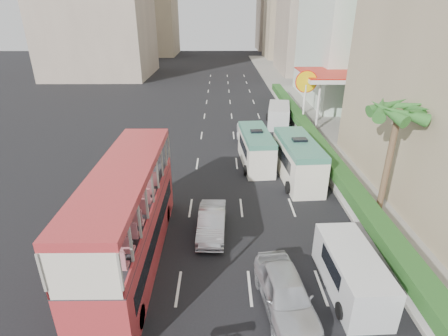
{
  "coord_description": "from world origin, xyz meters",
  "views": [
    {
      "loc": [
        -1.67,
        -14.02,
        11.33
      ],
      "look_at": [
        -1.5,
        4.0,
        3.2
      ],
      "focal_mm": 28.0,
      "sensor_mm": 36.0,
      "label": 1
    }
  ],
  "objects_px": {
    "car_silver_lane_a": "(212,233)",
    "palm_tree": "(388,164)",
    "shell_station": "(330,99)",
    "panel_van_far": "(279,115)",
    "van_asset": "(247,136)",
    "minibus_far": "(298,160)",
    "car_silver_lane_b": "(284,308)",
    "minibus_near": "(256,148)",
    "panel_van_near": "(351,272)",
    "double_decker_bus": "(129,216)"
  },
  "relations": [
    {
      "from": "car_silver_lane_b",
      "to": "van_asset",
      "type": "distance_m",
      "value": 22.0
    },
    {
      "from": "car_silver_lane_a",
      "to": "shell_station",
      "type": "height_order",
      "value": "shell_station"
    },
    {
      "from": "car_silver_lane_a",
      "to": "car_silver_lane_b",
      "type": "relative_size",
      "value": 0.88
    },
    {
      "from": "car_silver_lane_a",
      "to": "panel_van_near",
      "type": "relative_size",
      "value": 0.87
    },
    {
      "from": "minibus_far",
      "to": "panel_van_near",
      "type": "bearing_deg",
      "value": -93.41
    },
    {
      "from": "palm_tree",
      "to": "car_silver_lane_a",
      "type": "bearing_deg",
      "value": -170.26
    },
    {
      "from": "panel_van_near",
      "to": "car_silver_lane_b",
      "type": "bearing_deg",
      "value": -163.82
    },
    {
      "from": "panel_van_near",
      "to": "car_silver_lane_a",
      "type": "bearing_deg",
      "value": 141.97
    },
    {
      "from": "minibus_far",
      "to": "panel_van_far",
      "type": "xyz_separation_m",
      "value": [
        0.69,
        13.4,
        -0.41
      ]
    },
    {
      "from": "shell_station",
      "to": "palm_tree",
      "type": "bearing_deg",
      "value": -96.6
    },
    {
      "from": "minibus_near",
      "to": "palm_tree",
      "type": "height_order",
      "value": "palm_tree"
    },
    {
      "from": "shell_station",
      "to": "panel_van_far",
      "type": "bearing_deg",
      "value": -175.32
    },
    {
      "from": "car_silver_lane_a",
      "to": "minibus_near",
      "type": "height_order",
      "value": "minibus_near"
    },
    {
      "from": "van_asset",
      "to": "car_silver_lane_a",
      "type": "bearing_deg",
      "value": -98.17
    },
    {
      "from": "minibus_far",
      "to": "panel_van_far",
      "type": "distance_m",
      "value": 13.42
    },
    {
      "from": "car_silver_lane_a",
      "to": "car_silver_lane_b",
      "type": "bearing_deg",
      "value": -57.86
    },
    {
      "from": "car_silver_lane_a",
      "to": "van_asset",
      "type": "relative_size",
      "value": 0.99
    },
    {
      "from": "double_decker_bus",
      "to": "car_silver_lane_b",
      "type": "xyz_separation_m",
      "value": [
        6.95,
        -3.15,
        -2.53
      ]
    },
    {
      "from": "car_silver_lane_b",
      "to": "minibus_near",
      "type": "xyz_separation_m",
      "value": [
        0.15,
        15.01,
        1.36
      ]
    },
    {
      "from": "car_silver_lane_a",
      "to": "panel_van_far",
      "type": "height_order",
      "value": "panel_van_far"
    },
    {
      "from": "car_silver_lane_b",
      "to": "shell_station",
      "type": "bearing_deg",
      "value": 63.61
    },
    {
      "from": "minibus_near",
      "to": "panel_van_near",
      "type": "relative_size",
      "value": 1.27
    },
    {
      "from": "minibus_near",
      "to": "shell_station",
      "type": "xyz_separation_m",
      "value": [
        8.9,
        11.14,
        1.39
      ]
    },
    {
      "from": "shell_station",
      "to": "panel_van_near",
      "type": "bearing_deg",
      "value": -103.47
    },
    {
      "from": "car_silver_lane_a",
      "to": "palm_tree",
      "type": "bearing_deg",
      "value": 11.87
    },
    {
      "from": "car_silver_lane_a",
      "to": "van_asset",
      "type": "bearing_deg",
      "value": 81.62
    },
    {
      "from": "double_decker_bus",
      "to": "panel_van_near",
      "type": "height_order",
      "value": "double_decker_bus"
    },
    {
      "from": "minibus_far",
      "to": "panel_van_near",
      "type": "height_order",
      "value": "minibus_far"
    },
    {
      "from": "van_asset",
      "to": "minibus_far",
      "type": "bearing_deg",
      "value": -70.47
    },
    {
      "from": "panel_van_far",
      "to": "shell_station",
      "type": "relative_size",
      "value": 0.67
    },
    {
      "from": "car_silver_lane_b",
      "to": "panel_van_far",
      "type": "distance_m",
      "value": 25.98
    },
    {
      "from": "panel_van_far",
      "to": "palm_tree",
      "type": "distance_m",
      "value": 18.98
    },
    {
      "from": "minibus_near",
      "to": "palm_tree",
      "type": "bearing_deg",
      "value": -54.02
    },
    {
      "from": "van_asset",
      "to": "shell_station",
      "type": "bearing_deg",
      "value": 26.79
    },
    {
      "from": "panel_van_far",
      "to": "shell_station",
      "type": "bearing_deg",
      "value": 14.11
    },
    {
      "from": "car_silver_lane_b",
      "to": "panel_van_near",
      "type": "relative_size",
      "value": 0.98
    },
    {
      "from": "panel_van_near",
      "to": "panel_van_far",
      "type": "bearing_deg",
      "value": 86.16
    },
    {
      "from": "car_silver_lane_a",
      "to": "panel_van_near",
      "type": "bearing_deg",
      "value": -33.45
    },
    {
      "from": "van_asset",
      "to": "shell_station",
      "type": "distance_m",
      "value": 10.39
    },
    {
      "from": "minibus_far",
      "to": "panel_van_near",
      "type": "xyz_separation_m",
      "value": [
        0.1,
        -11.28,
        -0.52
      ]
    },
    {
      "from": "panel_van_near",
      "to": "panel_van_far",
      "type": "height_order",
      "value": "panel_van_far"
    },
    {
      "from": "car_silver_lane_b",
      "to": "minibus_far",
      "type": "xyz_separation_m",
      "value": [
        2.93,
        12.31,
        1.48
      ]
    },
    {
      "from": "car_silver_lane_a",
      "to": "palm_tree",
      "type": "xyz_separation_m",
      "value": [
        9.99,
        1.72,
        3.38
      ]
    },
    {
      "from": "double_decker_bus",
      "to": "shell_station",
      "type": "distance_m",
      "value": 28.02
    },
    {
      "from": "panel_van_far",
      "to": "minibus_far",
      "type": "bearing_deg",
      "value": -83.53
    },
    {
      "from": "panel_van_near",
      "to": "van_asset",
      "type": "bearing_deg",
      "value": 95.94
    },
    {
      "from": "car_silver_lane_a",
      "to": "minibus_far",
      "type": "bearing_deg",
      "value": 50.66
    },
    {
      "from": "minibus_far",
      "to": "palm_tree",
      "type": "height_order",
      "value": "palm_tree"
    },
    {
      "from": "palm_tree",
      "to": "shell_station",
      "type": "bearing_deg",
      "value": 83.4
    },
    {
      "from": "palm_tree",
      "to": "panel_van_far",
      "type": "bearing_deg",
      "value": 99.86
    }
  ]
}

